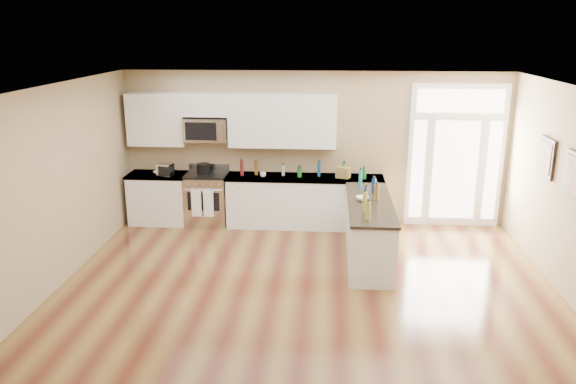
{
  "coord_description": "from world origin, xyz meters",
  "views": [
    {
      "loc": [
        0.28,
        -6.12,
        3.53
      ],
      "look_at": [
        -0.33,
        2.0,
        1.14
      ],
      "focal_mm": 35.0,
      "sensor_mm": 36.0,
      "label": 1
    }
  ],
  "objects_px": {
    "kitchen_range": "(207,199)",
    "toaster_oven": "(165,170)",
    "peninsula_cabinet": "(369,232)",
    "stockpot": "(203,168)"
  },
  "relations": [
    {
      "from": "peninsula_cabinet",
      "to": "stockpot",
      "type": "distance_m",
      "value": 3.38
    },
    {
      "from": "stockpot",
      "to": "toaster_oven",
      "type": "relative_size",
      "value": 0.94
    },
    {
      "from": "kitchen_range",
      "to": "peninsula_cabinet",
      "type": "bearing_deg",
      "value": -26.6
    },
    {
      "from": "kitchen_range",
      "to": "toaster_oven",
      "type": "height_order",
      "value": "toaster_oven"
    },
    {
      "from": "peninsula_cabinet",
      "to": "stockpot",
      "type": "relative_size",
      "value": 9.25
    },
    {
      "from": "peninsula_cabinet",
      "to": "toaster_oven",
      "type": "distance_m",
      "value": 3.89
    },
    {
      "from": "kitchen_range",
      "to": "toaster_oven",
      "type": "distance_m",
      "value": 0.93
    },
    {
      "from": "kitchen_range",
      "to": "toaster_oven",
      "type": "xyz_separation_m",
      "value": [
        -0.72,
        -0.13,
        0.57
      ]
    },
    {
      "from": "peninsula_cabinet",
      "to": "toaster_oven",
      "type": "height_order",
      "value": "toaster_oven"
    },
    {
      "from": "toaster_oven",
      "to": "peninsula_cabinet",
      "type": "bearing_deg",
      "value": -6.73
    }
  ]
}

